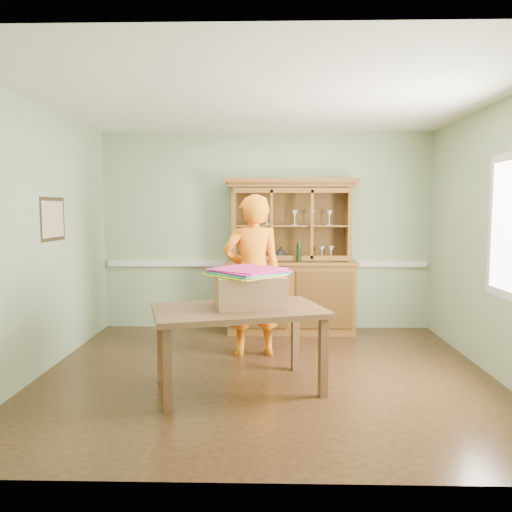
{
  "coord_description": "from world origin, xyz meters",
  "views": [
    {
      "loc": [
        0.02,
        -4.88,
        1.67
      ],
      "look_at": [
        -0.11,
        0.4,
        1.16
      ],
      "focal_mm": 35.0,
      "sensor_mm": 36.0,
      "label": 1
    }
  ],
  "objects_px": {
    "china_hutch": "(291,278)",
    "person": "(253,276)",
    "cardboard_box": "(250,291)",
    "dining_table": "(239,318)"
  },
  "relations": [
    {
      "from": "dining_table",
      "to": "cardboard_box",
      "type": "distance_m",
      "value": 0.26
    },
    {
      "from": "dining_table",
      "to": "person",
      "type": "height_order",
      "value": "person"
    },
    {
      "from": "dining_table",
      "to": "cardboard_box",
      "type": "relative_size",
      "value": 2.77
    },
    {
      "from": "china_hutch",
      "to": "dining_table",
      "type": "distance_m",
      "value": 2.25
    },
    {
      "from": "china_hutch",
      "to": "person",
      "type": "height_order",
      "value": "china_hutch"
    },
    {
      "from": "person",
      "to": "cardboard_box",
      "type": "bearing_deg",
      "value": 79.43
    },
    {
      "from": "china_hutch",
      "to": "person",
      "type": "relative_size",
      "value": 1.13
    },
    {
      "from": "dining_table",
      "to": "person",
      "type": "bearing_deg",
      "value": 68.77
    },
    {
      "from": "dining_table",
      "to": "person",
      "type": "relative_size",
      "value": 0.94
    },
    {
      "from": "dining_table",
      "to": "cardboard_box",
      "type": "bearing_deg",
      "value": 19.82
    }
  ]
}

